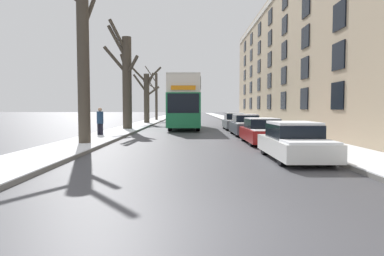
{
  "coord_description": "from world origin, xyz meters",
  "views": [
    {
      "loc": [
        -0.23,
        -4.96,
        1.79
      ],
      "look_at": [
        -0.26,
        20.07,
        0.35
      ],
      "focal_mm": 32.0,
      "sensor_mm": 36.0,
      "label": 1
    }
  ],
  "objects": [
    {
      "name": "bare_tree_left_1",
      "position": [
        -5.55,
        22.69,
        4.17
      ],
      "size": [
        2.99,
        1.85,
        8.76
      ],
      "color": "#423A30",
      "rests_on": "ground"
    },
    {
      "name": "pedestrian_left_sidewalk",
      "position": [
        -5.9,
        16.08,
        1.01
      ],
      "size": [
        0.4,
        0.4,
        1.84
      ],
      "rotation": [
        0.0,
        0.0,
        2.94
      ],
      "color": "black",
      "rests_on": "ground"
    },
    {
      "name": "parked_car_1",
      "position": [
        3.34,
        12.4,
        0.61
      ],
      "size": [
        1.73,
        4.38,
        1.3
      ],
      "color": "maroon",
      "rests_on": "ground"
    },
    {
      "name": "bare_tree_left_3",
      "position": [
        -5.42,
        44.09,
        3.66
      ],
      "size": [
        2.12,
        1.06,
        7.78
      ],
      "color": "#423A30",
      "rests_on": "ground"
    },
    {
      "name": "bare_tree_left_2",
      "position": [
        -5.44,
        34.19,
        3.29
      ],
      "size": [
        3.8,
        1.19,
        6.89
      ],
      "color": "#423A30",
      "rests_on": "ground"
    },
    {
      "name": "parked_car_0",
      "position": [
        3.34,
        6.91,
        0.62
      ],
      "size": [
        1.74,
        4.32,
        1.33
      ],
      "color": "silver",
      "rests_on": "ground"
    },
    {
      "name": "double_decker_bus",
      "position": [
        -0.87,
        25.35,
        2.5
      ],
      "size": [
        2.61,
        10.59,
        4.42
      ],
      "color": "#1E7A47",
      "rests_on": "ground"
    },
    {
      "name": "terrace_facade_right",
      "position": [
        11.41,
        24.2,
        6.02
      ],
      "size": [
        9.1,
        45.05,
        12.04
      ],
      "color": "tan",
      "rests_on": "ground"
    },
    {
      "name": "sidewalk_right",
      "position": [
        5.64,
        53.0,
        0.08
      ],
      "size": [
        2.56,
        130.0,
        0.16
      ],
      "color": "slate",
      "rests_on": "ground"
    },
    {
      "name": "bare_tree_left_0",
      "position": [
        -5.38,
        11.28,
        4.25
      ],
      "size": [
        3.31,
        2.31,
        9.84
      ],
      "color": "#423A30",
      "rests_on": "ground"
    },
    {
      "name": "parked_car_3",
      "position": [
        3.34,
        23.93,
        0.66
      ],
      "size": [
        1.7,
        4.41,
        1.42
      ],
      "color": "slate",
      "rests_on": "ground"
    },
    {
      "name": "ground_plane",
      "position": [
        0.0,
        0.0,
        0.0
      ],
      "size": [
        320.0,
        320.0,
        0.0
      ],
      "primitive_type": "plane",
      "color": "#424247"
    },
    {
      "name": "sidewalk_left",
      "position": [
        -5.64,
        53.0,
        0.08
      ],
      "size": [
        2.56,
        130.0,
        0.16
      ],
      "color": "slate",
      "rests_on": "ground"
    },
    {
      "name": "parked_car_2",
      "position": [
        3.34,
        17.82,
        0.66
      ],
      "size": [
        1.71,
        4.55,
        1.41
      ],
      "color": "#474C56",
      "rests_on": "ground"
    }
  ]
}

